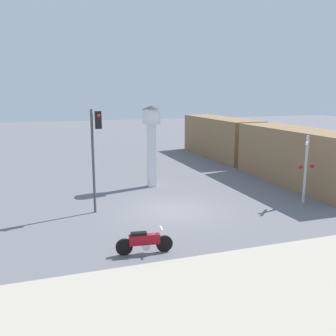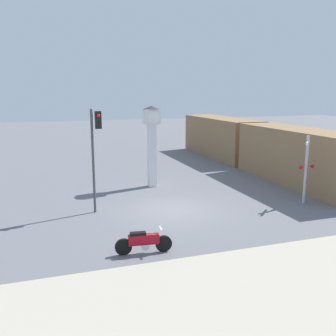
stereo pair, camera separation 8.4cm
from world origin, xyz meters
TOP-DOWN VIEW (x-y plane):
  - ground_plane at (0.00, 0.00)m, footprint 120.00×120.00m
  - sidewalk_strip at (0.00, -8.35)m, footprint 36.00×6.00m
  - motorcycle at (-2.61, -4.35)m, footprint 2.03×0.47m
  - clock_tower at (0.36, 4.83)m, footprint 1.04×1.04m
  - freight_train at (9.21, 7.96)m, footprint 2.80×21.08m
  - traffic_light at (-3.48, 0.88)m, footprint 0.50×0.35m
  - railroad_crossing_signal at (6.79, -1.04)m, footprint 0.90×0.82m

SIDE VIEW (x-z plane):
  - ground_plane at x=0.00m, z-range 0.00..0.00m
  - sidewalk_strip at x=0.00m, z-range 0.00..0.10m
  - motorcycle at x=-2.61m, z-range -0.02..0.88m
  - freight_train at x=9.21m, z-range 0.00..3.40m
  - railroad_crossing_signal at x=6.79m, z-range 0.17..3.65m
  - clock_tower at x=0.36m, z-range 0.76..5.60m
  - traffic_light at x=-3.48m, z-range 0.88..5.75m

